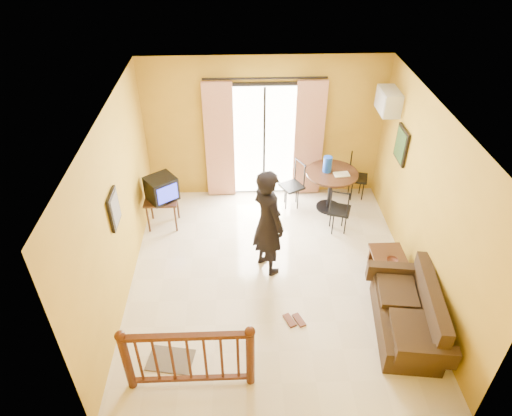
{
  "coord_description": "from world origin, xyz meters",
  "views": [
    {
      "loc": [
        -0.47,
        -5.35,
        5.23
      ],
      "look_at": [
        -0.25,
        0.2,
        1.22
      ],
      "focal_mm": 32.0,
      "sensor_mm": 36.0,
      "label": 1
    }
  ],
  "objects_px": {
    "coffee_table": "(390,269)",
    "standing_person": "(268,222)",
    "sofa": "(410,315)",
    "dining_table": "(331,180)",
    "television": "(162,188)"
  },
  "relations": [
    {
      "from": "coffee_table",
      "to": "standing_person",
      "type": "xyz_separation_m",
      "value": [
        -1.91,
        0.42,
        0.65
      ]
    },
    {
      "from": "coffee_table",
      "to": "sofa",
      "type": "relative_size",
      "value": 0.53
    },
    {
      "from": "sofa",
      "to": "standing_person",
      "type": "bearing_deg",
      "value": 151.87
    },
    {
      "from": "dining_table",
      "to": "coffee_table",
      "type": "xyz_separation_m",
      "value": [
        0.61,
        -2.05,
        -0.37
      ]
    },
    {
      "from": "dining_table",
      "to": "sofa",
      "type": "height_order",
      "value": "dining_table"
    },
    {
      "from": "sofa",
      "to": "standing_person",
      "type": "distance_m",
      "value": 2.44
    },
    {
      "from": "dining_table",
      "to": "standing_person",
      "type": "distance_m",
      "value": 2.1
    },
    {
      "from": "television",
      "to": "standing_person",
      "type": "relative_size",
      "value": 0.35
    },
    {
      "from": "television",
      "to": "coffee_table",
      "type": "distance_m",
      "value": 4.09
    },
    {
      "from": "dining_table",
      "to": "standing_person",
      "type": "xyz_separation_m",
      "value": [
        -1.3,
        -1.63,
        0.28
      ]
    },
    {
      "from": "television",
      "to": "coffee_table",
      "type": "height_order",
      "value": "television"
    },
    {
      "from": "television",
      "to": "dining_table",
      "type": "distance_m",
      "value": 3.14
    },
    {
      "from": "coffee_table",
      "to": "sofa",
      "type": "bearing_deg",
      "value": -89.91
    },
    {
      "from": "television",
      "to": "standing_person",
      "type": "distance_m",
      "value": 2.18
    },
    {
      "from": "television",
      "to": "dining_table",
      "type": "xyz_separation_m",
      "value": [
        3.11,
        0.42,
        -0.16
      ]
    }
  ]
}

